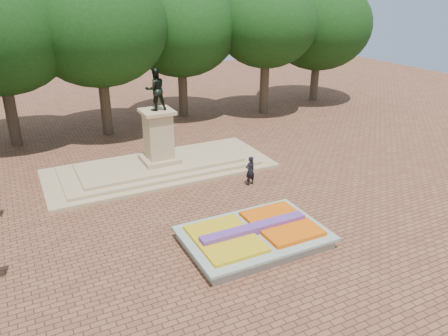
% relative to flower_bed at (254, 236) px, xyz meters
% --- Properties ---
extents(ground, '(90.00, 90.00, 0.00)m').
position_rel_flower_bed_xyz_m(ground, '(-1.03, 2.00, -0.38)').
color(ground, brown).
rests_on(ground, ground).
extents(flower_bed, '(6.30, 4.30, 0.91)m').
position_rel_flower_bed_xyz_m(flower_bed, '(0.00, 0.00, 0.00)').
color(flower_bed, gray).
rests_on(flower_bed, ground).
extents(monument, '(14.00, 6.00, 6.40)m').
position_rel_flower_bed_xyz_m(monument, '(-1.03, 10.00, 0.50)').
color(monument, tan).
rests_on(monument, ground).
extents(tree_row_back, '(44.80, 8.80, 10.43)m').
position_rel_flower_bed_xyz_m(tree_row_back, '(1.31, 20.00, 6.29)').
color(tree_row_back, '#3B2A20').
rests_on(tree_row_back, ground).
extents(pedestrian, '(0.70, 0.52, 1.76)m').
position_rel_flower_bed_xyz_m(pedestrian, '(2.94, 5.55, 0.50)').
color(pedestrian, black).
rests_on(pedestrian, ground).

